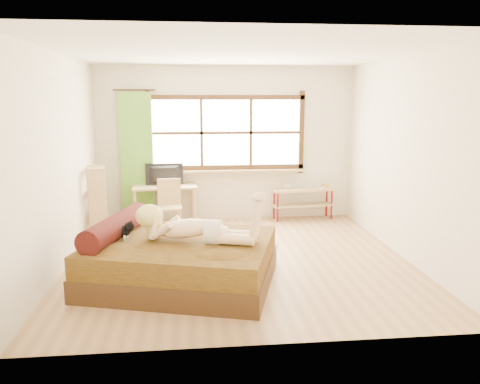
{
  "coord_description": "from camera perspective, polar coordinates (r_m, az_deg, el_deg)",
  "views": [
    {
      "loc": [
        -0.6,
        -5.99,
        2.12
      ],
      "look_at": [
        0.03,
        0.2,
        0.89
      ],
      "focal_mm": 35.0,
      "sensor_mm": 36.0,
      "label": 1
    }
  ],
  "objects": [
    {
      "name": "wall_front",
      "position": [
        3.86,
        3.17,
        -0.36
      ],
      "size": [
        4.5,
        0.0,
        4.5
      ],
      "primitive_type": "plane",
      "rotation": [
        -1.57,
        0.0,
        0.0
      ],
      "color": "silver",
      "rests_on": "floor"
    },
    {
      "name": "desk",
      "position": [
        8.1,
        -9.16,
        0.13
      ],
      "size": [
        1.11,
        0.58,
        0.68
      ],
      "rotation": [
        0.0,
        0.0,
        0.08
      ],
      "color": "#A28658",
      "rests_on": "floor"
    },
    {
      "name": "book",
      "position": [
        8.49,
        9.03,
        0.47
      ],
      "size": [
        0.19,
        0.24,
        0.02
      ],
      "primitive_type": "imported",
      "rotation": [
        0.0,
        0.0,
        0.12
      ],
      "color": "gray",
      "rests_on": "pipe_shelf"
    },
    {
      "name": "bookshelf",
      "position": [
        7.62,
        -16.93,
        -1.14
      ],
      "size": [
        0.35,
        0.52,
        1.1
      ],
      "rotation": [
        0.0,
        0.0,
        0.18
      ],
      "color": "#A28658",
      "rests_on": "floor"
    },
    {
      "name": "chair",
      "position": [
        7.75,
        -8.59,
        -1.22
      ],
      "size": [
        0.41,
        0.41,
        0.85
      ],
      "rotation": [
        0.0,
        0.0,
        0.08
      ],
      "color": "#A28658",
      "rests_on": "floor"
    },
    {
      "name": "floor",
      "position": [
        6.38,
        -0.13,
        -8.23
      ],
      "size": [
        4.5,
        4.5,
        0.0
      ],
      "primitive_type": "plane",
      "color": "#9E754C",
      "rests_on": "ground"
    },
    {
      "name": "ceiling",
      "position": [
        6.05,
        -0.14,
        16.68
      ],
      "size": [
        4.5,
        4.5,
        0.0
      ],
      "primitive_type": "plane",
      "rotation": [
        3.14,
        0.0,
        0.0
      ],
      "color": "white",
      "rests_on": "wall_back"
    },
    {
      "name": "pipe_shelf",
      "position": [
        8.47,
        7.76,
        -0.58
      ],
      "size": [
        1.13,
        0.41,
        0.63
      ],
      "rotation": [
        0.0,
        0.0,
        0.12
      ],
      "color": "#A28658",
      "rests_on": "floor"
    },
    {
      "name": "window",
      "position": [
        8.25,
        -1.67,
        6.94
      ],
      "size": [
        2.8,
        0.16,
        1.46
      ],
      "color": "#FFEDBF",
      "rests_on": "wall_back"
    },
    {
      "name": "wall_back",
      "position": [
        8.3,
        -1.68,
        5.86
      ],
      "size": [
        4.5,
        0.0,
        4.5
      ],
      "primitive_type": "plane",
      "rotation": [
        1.57,
        0.0,
        0.0
      ],
      "color": "silver",
      "rests_on": "floor"
    },
    {
      "name": "bed",
      "position": [
        5.59,
        -7.6,
        -8.14
      ],
      "size": [
        2.44,
        2.16,
        0.78
      ],
      "rotation": [
        0.0,
        0.0,
        -0.28
      ],
      "color": "#361E10",
      "rests_on": "floor"
    },
    {
      "name": "woman",
      "position": [
        5.37,
        -5.64,
        -2.82
      ],
      "size": [
        1.5,
        0.79,
        0.62
      ],
      "primitive_type": null,
      "rotation": [
        0.0,
        0.0,
        -0.28
      ],
      "color": "beige",
      "rests_on": "bed"
    },
    {
      "name": "monitor",
      "position": [
        8.1,
        -9.2,
        2.1
      ],
      "size": [
        0.65,
        0.13,
        0.37
      ],
      "primitive_type": "imported",
      "rotation": [
        0.0,
        0.0,
        3.22
      ],
      "color": "black",
      "rests_on": "desk"
    },
    {
      "name": "wall_left",
      "position": [
        6.26,
        -21.13,
        3.36
      ],
      "size": [
        0.0,
        4.5,
        4.5
      ],
      "primitive_type": "plane",
      "rotation": [
        1.57,
        0.0,
        1.57
      ],
      "color": "silver",
      "rests_on": "floor"
    },
    {
      "name": "curtain",
      "position": [
        8.23,
        -12.47,
        4.16
      ],
      "size": [
        0.55,
        0.1,
        2.2
      ],
      "primitive_type": "cube",
      "color": "#498F27",
      "rests_on": "wall_back"
    },
    {
      "name": "wall_right",
      "position": [
        6.68,
        19.51,
        3.91
      ],
      "size": [
        0.0,
        4.5,
        4.5
      ],
      "primitive_type": "plane",
      "rotation": [
        1.57,
        0.0,
        -1.57
      ],
      "color": "silver",
      "rests_on": "floor"
    },
    {
      "name": "kitten",
      "position": [
        5.63,
        -14.53,
        -4.43
      ],
      "size": [
        0.33,
        0.2,
        0.25
      ],
      "primitive_type": null,
      "rotation": [
        0.0,
        0.0,
        -0.28
      ],
      "color": "black",
      "rests_on": "bed"
    },
    {
      "name": "cup",
      "position": [
        8.37,
        5.73,
        0.69
      ],
      "size": [
        0.14,
        0.14,
        0.1
      ],
      "primitive_type": "imported",
      "rotation": [
        0.0,
        0.0,
        0.12
      ],
      "color": "gray",
      "rests_on": "pipe_shelf"
    }
  ]
}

